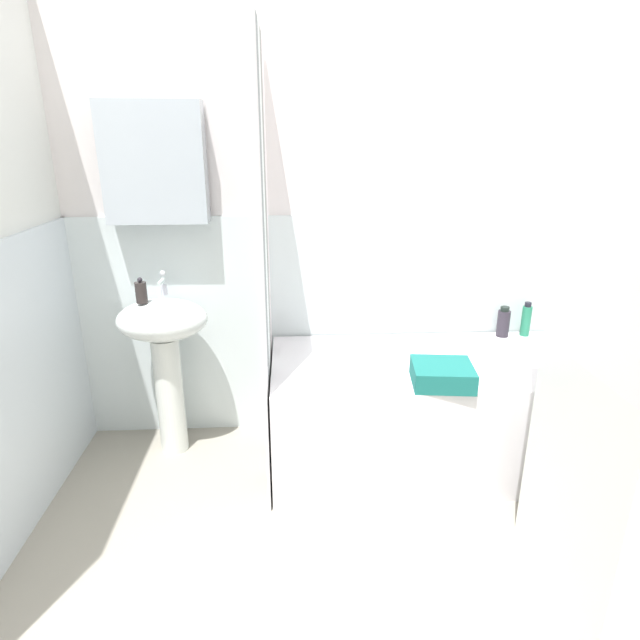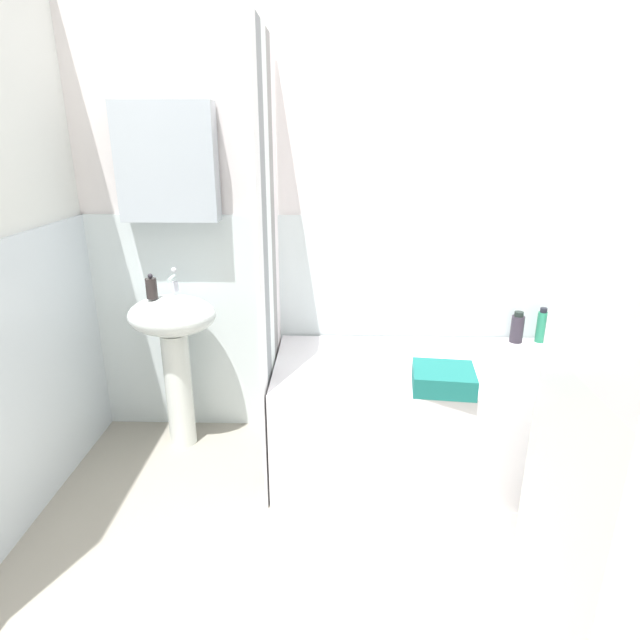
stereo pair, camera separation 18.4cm
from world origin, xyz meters
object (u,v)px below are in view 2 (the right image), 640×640
(lotion_bottle, at_px, (568,332))
(towel_folded, at_px, (443,379))
(shampoo_bottle, at_px, (541,326))
(sink, at_px, (174,338))
(soap_dispenser, at_px, (151,288))
(bathtub, at_px, (438,416))
(conditioner_bottle, at_px, (517,328))

(lotion_bottle, relative_size, towel_folded, 0.58)
(towel_folded, bearing_deg, shampoo_bottle, 42.59)
(sink, distance_m, towel_folded, 1.35)
(soap_dispenser, distance_m, lotion_bottle, 2.12)
(sink, height_order, soap_dispenser, soap_dispenser)
(bathtub, xyz_separation_m, lotion_bottle, (0.69, 0.27, 0.35))
(sink, bearing_deg, soap_dispenser, -157.56)
(lotion_bottle, bearing_deg, towel_folded, -144.32)
(sink, distance_m, soap_dispenser, 0.29)
(lotion_bottle, distance_m, towel_folded, 0.91)
(shampoo_bottle, bearing_deg, conditioner_bottle, -177.95)
(sink, xyz_separation_m, bathtub, (1.33, -0.17, -0.33))
(conditioner_bottle, height_order, towel_folded, conditioner_bottle)
(bathtub, xyz_separation_m, conditioner_bottle, (0.44, 0.30, 0.35))
(shampoo_bottle, relative_size, towel_folded, 0.72)
(soap_dispenser, bearing_deg, sink, 22.44)
(soap_dispenser, xyz_separation_m, shampoo_bottle, (1.97, 0.17, -0.24))
(sink, height_order, lotion_bottle, sink)
(soap_dispenser, xyz_separation_m, conditioner_bottle, (1.85, 0.16, -0.25))
(sink, xyz_separation_m, towel_folded, (1.28, -0.43, -0.01))
(soap_dispenser, bearing_deg, towel_folded, -16.22)
(bathtub, height_order, shampoo_bottle, shampoo_bottle)
(shampoo_bottle, bearing_deg, lotion_bottle, -14.66)
(conditioner_bottle, bearing_deg, bathtub, -145.60)
(sink, relative_size, conditioner_bottle, 4.99)
(soap_dispenser, bearing_deg, shampoo_bottle, 4.84)
(bathtub, distance_m, conditioner_bottle, 0.64)
(soap_dispenser, height_order, bathtub, soap_dispenser)
(conditioner_bottle, relative_size, towel_folded, 0.64)
(conditioner_bottle, bearing_deg, shampoo_bottle, 2.05)
(sink, xyz_separation_m, shampoo_bottle, (1.90, 0.14, 0.04))
(bathtub, height_order, towel_folded, towel_folded)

